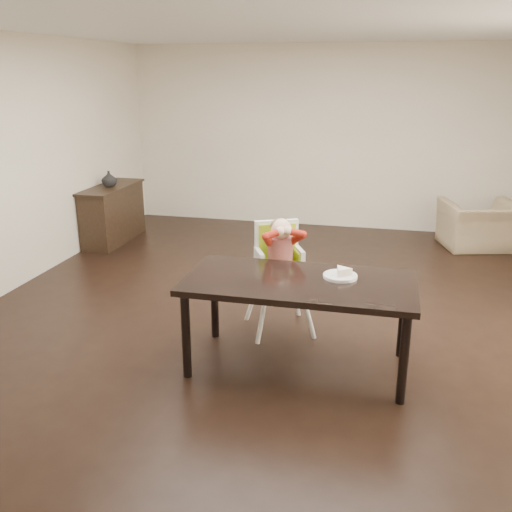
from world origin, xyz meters
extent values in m
plane|color=black|center=(0.00, 0.00, 0.00)|extent=(7.00, 7.00, 0.00)
cube|color=beige|center=(0.00, 3.50, 1.35)|extent=(6.00, 0.02, 2.70)
cube|color=beige|center=(0.00, -3.50, 1.35)|extent=(6.00, 0.02, 2.70)
cube|color=beige|center=(-3.00, 0.00, 1.35)|extent=(0.02, 7.00, 2.70)
cube|color=white|center=(0.00, 0.00, 2.70)|extent=(6.00, 7.00, 0.02)
cube|color=black|center=(0.34, -1.02, 0.72)|extent=(1.80, 0.90, 0.05)
cylinder|color=black|center=(-0.48, -1.39, 0.35)|extent=(0.07, 0.07, 0.70)
cylinder|color=black|center=(1.16, -1.39, 0.35)|extent=(0.07, 0.07, 0.70)
cylinder|color=black|center=(-0.48, -0.65, 0.35)|extent=(0.07, 0.07, 0.70)
cylinder|color=black|center=(1.16, -0.65, 0.35)|extent=(0.07, 0.07, 0.70)
cylinder|color=white|center=(-0.04, -0.63, 0.28)|extent=(0.05, 0.05, 0.57)
cylinder|color=white|center=(0.33, -0.46, 0.28)|extent=(0.05, 0.05, 0.57)
cylinder|color=white|center=(-0.21, -0.26, 0.28)|extent=(0.05, 0.05, 0.57)
cylinder|color=white|center=(0.16, -0.09, 0.28)|extent=(0.05, 0.05, 0.57)
cube|color=white|center=(0.06, -0.36, 0.57)|extent=(0.52, 0.50, 0.05)
cube|color=#A3CD1A|center=(0.06, -0.36, 0.60)|extent=(0.42, 0.41, 0.03)
cube|color=white|center=(-0.01, -0.22, 0.80)|extent=(0.39, 0.22, 0.42)
cube|color=#A3CD1A|center=(0.01, -0.24, 0.79)|extent=(0.32, 0.16, 0.38)
cube|color=black|center=(-0.02, -0.34, 0.79)|extent=(0.10, 0.18, 0.02)
cube|color=black|center=(0.10, -0.28, 0.79)|extent=(0.10, 0.18, 0.02)
cylinder|color=red|center=(0.06, -0.36, 0.75)|extent=(0.31, 0.31, 0.27)
sphere|color=beige|center=(0.07, -0.38, 0.98)|extent=(0.24, 0.24, 0.18)
ellipsoid|color=brown|center=(0.06, -0.35, 1.00)|extent=(0.24, 0.24, 0.14)
sphere|color=beige|center=(0.08, -0.48, 0.98)|extent=(0.11, 0.11, 0.08)
sphere|color=beige|center=(0.14, -0.45, 0.98)|extent=(0.11, 0.11, 0.08)
cylinder|color=white|center=(0.65, -0.89, 0.76)|extent=(0.32, 0.32, 0.02)
torus|color=white|center=(0.65, -0.89, 0.77)|extent=(0.32, 0.32, 0.01)
imported|color=tan|center=(2.20, 2.80, 0.42)|extent=(1.10, 0.86, 0.84)
cube|color=black|center=(-2.78, 1.94, 0.38)|extent=(0.40, 1.20, 0.76)
cube|color=black|center=(-2.78, 1.94, 0.78)|extent=(0.44, 1.26, 0.03)
imported|color=#99999E|center=(-2.78, 1.91, 0.89)|extent=(0.25, 0.25, 0.21)
camera|label=1|loc=(0.98, -5.16, 2.31)|focal=40.00mm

